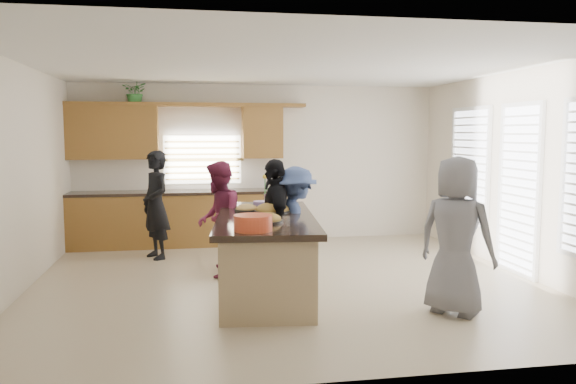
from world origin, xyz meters
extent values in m
plane|color=#BCAE8B|center=(0.00, 0.00, 0.00)|extent=(6.50, 6.50, 0.00)
cube|color=silver|center=(0.00, 3.00, 1.40)|extent=(6.50, 0.02, 2.80)
cube|color=silver|center=(0.00, -3.00, 1.40)|extent=(6.50, 0.02, 2.80)
cube|color=silver|center=(-3.25, 0.00, 1.40)|extent=(0.02, 6.00, 2.80)
cube|color=silver|center=(3.25, 0.00, 1.40)|extent=(0.02, 6.00, 2.80)
cube|color=white|center=(0.00, 0.00, 2.80)|extent=(6.50, 6.00, 0.02)
cube|color=olive|center=(-1.43, 2.69, 0.45)|extent=(3.65, 0.62, 0.90)
cube|color=black|center=(-1.43, 2.69, 0.93)|extent=(3.70, 0.65, 0.05)
cube|color=olive|center=(-2.50, 2.82, 1.95)|extent=(1.50, 0.36, 0.90)
cube|color=olive|center=(0.05, 2.82, 1.95)|extent=(0.70, 0.36, 0.90)
cube|color=olive|center=(-1.23, 2.82, 2.43)|extent=(4.05, 0.40, 0.06)
cube|color=brown|center=(-1.00, 2.96, 1.48)|extent=(1.35, 0.08, 0.85)
cube|color=white|center=(3.22, 1.30, 1.42)|extent=(0.06, 1.10, 1.75)
cube|color=white|center=(3.22, -0.10, 1.17)|extent=(0.06, 0.85, 2.25)
cube|color=tan|center=(-0.32, -0.42, 0.44)|extent=(1.26, 2.59, 0.88)
cube|color=black|center=(-0.32, -0.42, 0.92)|extent=(1.43, 2.81, 0.07)
cube|color=black|center=(-0.32, -0.42, 0.04)|extent=(1.17, 2.50, 0.08)
cylinder|color=black|center=(-0.39, -0.94, 0.96)|extent=(0.40, 0.40, 0.02)
ellipsoid|color=#B68939|center=(-0.39, -0.94, 0.98)|extent=(0.36, 0.36, 0.16)
cylinder|color=black|center=(-0.19, -0.15, 0.96)|extent=(0.47, 0.47, 0.02)
ellipsoid|color=#B68939|center=(-0.19, -0.15, 0.98)|extent=(0.42, 0.42, 0.19)
cylinder|color=black|center=(-0.51, 0.01, 0.96)|extent=(0.31, 0.31, 0.02)
ellipsoid|color=tan|center=(-0.51, 0.01, 0.98)|extent=(0.28, 0.28, 0.12)
cylinder|color=#DC4A28|center=(-0.58, -1.47, 1.03)|extent=(0.39, 0.39, 0.16)
cylinder|color=beige|center=(-0.58, -1.47, 1.09)|extent=(0.32, 0.32, 0.04)
cylinder|color=white|center=(-0.20, -1.24, 1.00)|extent=(0.08, 0.08, 0.10)
cylinder|color=#B495D9|center=(-0.24, 0.59, 0.98)|extent=(0.23, 0.23, 0.05)
cylinder|color=silver|center=(-0.15, 0.61, 1.03)|extent=(0.11, 0.11, 0.15)
imported|color=#327F32|center=(-2.10, 2.82, 2.63)|extent=(0.52, 0.48, 0.47)
imported|color=black|center=(-1.75, 1.73, 0.84)|extent=(0.64, 0.73, 1.68)
imported|color=maroon|center=(-0.84, 0.49, 0.78)|extent=(0.70, 0.84, 1.57)
imported|color=black|center=(-0.15, -0.09, 0.81)|extent=(0.41, 0.95, 1.62)
imported|color=#354775|center=(0.12, -0.08, 0.76)|extent=(0.73, 1.07, 1.52)
imported|color=slate|center=(1.58, -1.58, 0.85)|extent=(0.96, 0.98, 1.70)
camera|label=1|loc=(-1.19, -7.09, 1.94)|focal=35.00mm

